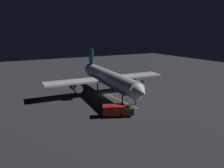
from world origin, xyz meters
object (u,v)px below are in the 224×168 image
object	(u,v)px
traffic_cone_far	(123,102)
baggage_truck	(117,111)
airliner	(108,78)
ground_crew_worker	(136,101)
traffic_cone_near_left	(145,96)
catering_truck	(136,85)
traffic_cone_under_wing	(128,99)
traffic_cone_near_right	(92,104)

from	to	relation	value
traffic_cone_far	baggage_truck	bearing A→B (deg)	50.39
airliner	ground_crew_worker	xyz separation A→B (m)	(-1.91, 11.03, -3.81)
baggage_truck	traffic_cone_near_left	size ratio (longest dim) A/B	12.09
baggage_truck	traffic_cone_far	bearing A→B (deg)	-129.61
catering_truck	traffic_cone_near_left	bearing A→B (deg)	70.33
traffic_cone_under_wing	traffic_cone_near_right	bearing A→B (deg)	-5.09
baggage_truck	ground_crew_worker	size ratio (longest dim) A/B	3.82
ground_crew_worker	baggage_truck	bearing A→B (deg)	28.16
airliner	traffic_cone_near_left	distance (m)	11.39
baggage_truck	catering_truck	distance (m)	23.00
airliner	traffic_cone_near_left	bearing A→B (deg)	135.76
airliner	ground_crew_worker	size ratio (longest dim) A/B	21.28
catering_truck	ground_crew_worker	size ratio (longest dim) A/B	3.81
airliner	traffic_cone_under_wing	xyz separation A→B (m)	(-2.21, 6.98, -4.45)
catering_truck	ground_crew_worker	bearing A→B (deg)	54.73
ground_crew_worker	catering_truck	bearing A→B (deg)	-125.27
airliner	traffic_cone_far	bearing A→B (deg)	89.23
baggage_truck	traffic_cone_near_left	distance (m)	15.36
traffic_cone_under_wing	ground_crew_worker	bearing A→B (deg)	85.69
catering_truck	traffic_cone_near_left	distance (m)	9.08
airliner	traffic_cone_far	world-z (taller)	airliner
airliner	traffic_cone_under_wing	world-z (taller)	airliner
ground_crew_worker	traffic_cone_under_wing	bearing A→B (deg)	-94.31
traffic_cone_far	traffic_cone_under_wing	bearing A→B (deg)	-149.59
airliner	baggage_truck	bearing A→B (deg)	69.33
baggage_truck	traffic_cone_near_right	bearing A→B (deg)	-78.75
ground_crew_worker	traffic_cone_under_wing	distance (m)	4.10
catering_truck	traffic_cone_near_right	world-z (taller)	catering_truck
catering_truck	traffic_cone_near_left	size ratio (longest dim) A/B	12.05
catering_truck	traffic_cone_far	size ratio (longest dim) A/B	12.05
airliner	catering_truck	xyz separation A→B (m)	(-10.55, -1.19, -3.47)
catering_truck	traffic_cone_near_left	world-z (taller)	catering_truck
baggage_truck	traffic_cone_far	size ratio (longest dim) A/B	12.09
traffic_cone_near_right	traffic_cone_far	size ratio (longest dim) A/B	1.00
ground_crew_worker	traffic_cone_under_wing	xyz separation A→B (m)	(-0.30, -4.04, -0.64)
airliner	traffic_cone_under_wing	bearing A→B (deg)	107.59
traffic_cone_far	airliner	bearing A→B (deg)	-90.77
traffic_cone_under_wing	catering_truck	bearing A→B (deg)	-135.56
traffic_cone_under_wing	airliner	bearing A→B (deg)	-72.41
ground_crew_worker	traffic_cone_far	distance (m)	3.41
airliner	catering_truck	distance (m)	11.17
traffic_cone_near_left	traffic_cone_near_right	distance (m)	15.04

